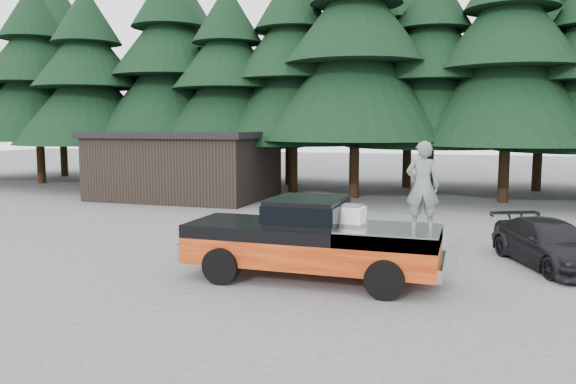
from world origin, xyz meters
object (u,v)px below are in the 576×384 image
(man_on_bed, at_px, (423,186))
(utility_building, at_px, (186,164))
(pickup_truck, at_px, (311,252))
(air_compressor, at_px, (351,216))
(parked_car, at_px, (550,244))

(man_on_bed, relative_size, utility_building, 0.23)
(pickup_truck, distance_m, air_compressor, 1.26)
(air_compressor, bearing_deg, utility_building, 137.30)
(man_on_bed, bearing_deg, air_compressor, -8.08)
(utility_building, bearing_deg, air_compressor, -49.06)
(air_compressor, bearing_deg, parked_car, 40.17)
(air_compressor, xyz_separation_m, utility_building, (-10.94, 12.62, 0.13))
(pickup_truck, xyz_separation_m, air_compressor, (0.91, 0.04, 0.87))
(pickup_truck, xyz_separation_m, utility_building, (-10.03, 12.65, 1.00))
(man_on_bed, xyz_separation_m, parked_car, (2.97, 3.17, -1.71))
(parked_car, bearing_deg, air_compressor, -169.42)
(man_on_bed, xyz_separation_m, utility_building, (-12.52, 12.74, -0.63))
(man_on_bed, bearing_deg, pickup_truck, -5.67)
(air_compressor, xyz_separation_m, man_on_bed, (1.58, -0.12, 0.76))
(man_on_bed, bearing_deg, parked_car, -136.93)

